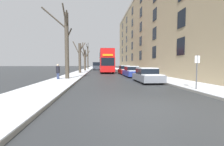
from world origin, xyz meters
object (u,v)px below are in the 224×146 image
(parked_car_1, at_px, (132,72))
(parked_car_2, at_px, (124,70))
(parked_car_0, at_px, (147,76))
(bare_tree_left_0, at_px, (66,43))
(bare_tree_left_1, at_px, (80,57))
(street_sign_post, at_px, (197,71))
(double_decker_bus, at_px, (106,60))
(bare_tree_left_3, at_px, (88,57))
(pedestrian_left_sidewalk, at_px, (58,72))
(bare_tree_left_2, at_px, (85,59))
(oncoming_van, at_px, (96,66))

(parked_car_1, height_order, parked_car_2, parked_car_2)
(parked_car_0, bearing_deg, bare_tree_left_0, 159.51)
(bare_tree_left_1, height_order, street_sign_post, bare_tree_left_1)
(double_decker_bus, height_order, parked_car_1, double_decker_bus)
(bare_tree_left_0, height_order, parked_car_2, bare_tree_left_0)
(bare_tree_left_3, relative_size, pedestrian_left_sidewalk, 4.98)
(bare_tree_left_2, bearing_deg, oncoming_van, 71.36)
(parked_car_1, bearing_deg, bare_tree_left_0, -157.10)
(bare_tree_left_0, height_order, pedestrian_left_sidewalk, bare_tree_left_0)
(bare_tree_left_1, xyz_separation_m, bare_tree_left_2, (0.07, 10.24, -0.12))
(bare_tree_left_2, height_order, oncoming_van, bare_tree_left_2)
(parked_car_0, distance_m, street_sign_post, 5.23)
(parked_car_1, distance_m, oncoming_van, 26.87)
(pedestrian_left_sidewalk, distance_m, street_sign_post, 12.38)
(bare_tree_left_3, relative_size, street_sign_post, 3.83)
(bare_tree_left_3, xyz_separation_m, pedestrian_left_sidewalk, (-0.88, -33.99, -3.17))
(bare_tree_left_2, relative_size, street_sign_post, 2.72)
(pedestrian_left_sidewalk, bearing_deg, bare_tree_left_0, -96.17)
(parked_car_1, bearing_deg, bare_tree_left_2, 112.94)
(bare_tree_left_2, bearing_deg, street_sign_post, -72.86)
(bare_tree_left_1, relative_size, parked_car_1, 1.31)
(parked_car_0, bearing_deg, bare_tree_left_1, 118.63)
(bare_tree_left_3, bearing_deg, double_decker_bus, -75.32)
(bare_tree_left_0, height_order, street_sign_post, bare_tree_left_0)
(bare_tree_left_0, distance_m, parked_car_1, 9.13)
(bare_tree_left_0, distance_m, street_sign_post, 12.47)
(bare_tree_left_1, distance_m, bare_tree_left_2, 10.24)
(double_decker_bus, xyz_separation_m, oncoming_van, (-2.12, 15.12, -1.25))
(oncoming_van, bearing_deg, bare_tree_left_0, -95.60)
(parked_car_2, distance_m, pedestrian_left_sidewalk, 12.82)
(pedestrian_left_sidewalk, relative_size, street_sign_post, 0.77)
(double_decker_bus, distance_m, street_sign_post, 22.96)
(double_decker_bus, xyz_separation_m, pedestrian_left_sidewalk, (-5.79, -15.25, -1.59))
(bare_tree_left_2, xyz_separation_m, pedestrian_left_sidewalk, (-0.91, -22.20, -2.00))
(bare_tree_left_3, xyz_separation_m, oncoming_van, (2.79, -3.62, -2.83))
(double_decker_bus, distance_m, pedestrian_left_sidewalk, 16.39)
(parked_car_1, bearing_deg, oncoming_van, 100.63)
(bare_tree_left_0, height_order, bare_tree_left_1, bare_tree_left_0)
(street_sign_post, bearing_deg, pedestrian_left_sidewalk, 143.93)
(double_decker_bus, distance_m, oncoming_van, 15.32)
(bare_tree_left_3, bearing_deg, bare_tree_left_0, -90.22)
(bare_tree_left_1, xyz_separation_m, parked_car_1, (7.78, -7.99, -2.38))
(parked_car_1, height_order, pedestrian_left_sidewalk, pedestrian_left_sidewalk)
(bare_tree_left_2, xyz_separation_m, oncoming_van, (2.76, 8.17, -1.65))
(parked_car_0, distance_m, oncoming_van, 33.05)
(bare_tree_left_1, height_order, parked_car_1, bare_tree_left_1)
(bare_tree_left_2, height_order, street_sign_post, bare_tree_left_2)
(bare_tree_left_1, relative_size, pedestrian_left_sidewalk, 3.52)
(bare_tree_left_0, xyz_separation_m, street_sign_post, (9.25, -7.94, -2.61))
(street_sign_post, bearing_deg, oncoming_van, 99.55)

